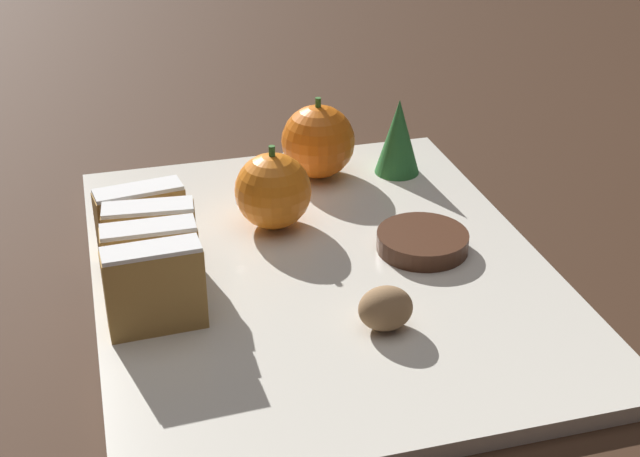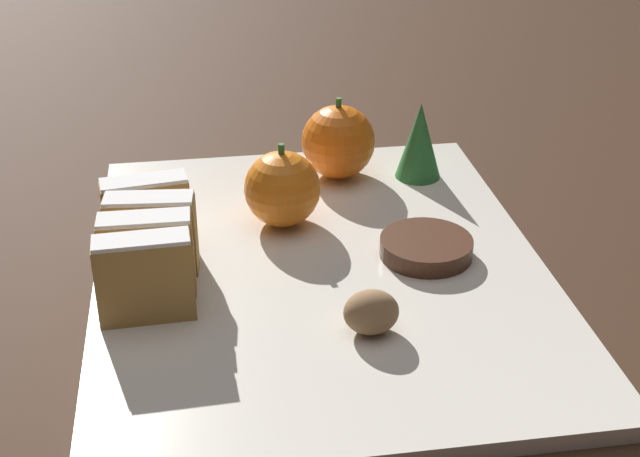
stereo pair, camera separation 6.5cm
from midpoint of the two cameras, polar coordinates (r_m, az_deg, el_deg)
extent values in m
plane|color=#382316|center=(0.67, -2.78, -3.22)|extent=(6.00, 6.00, 0.00)
cube|color=silver|center=(0.67, -2.79, -2.78)|extent=(0.33, 0.41, 0.01)
cube|color=#B28442|center=(0.60, -13.63, -3.96)|extent=(0.07, 0.02, 0.06)
cube|color=white|center=(0.58, -13.97, -1.41)|extent=(0.06, 0.02, 0.00)
cube|color=#B28442|center=(0.62, -13.68, -2.51)|extent=(0.06, 0.02, 0.06)
cube|color=white|center=(0.61, -14.01, -0.03)|extent=(0.06, 0.02, 0.00)
cube|color=#B28442|center=(0.65, -13.59, -1.15)|extent=(0.07, 0.03, 0.06)
cube|color=white|center=(0.63, -13.90, 1.25)|extent=(0.06, 0.03, 0.00)
cube|color=#B28442|center=(0.67, -14.06, 0.03)|extent=(0.07, 0.03, 0.06)
cube|color=white|center=(0.66, -14.37, 2.36)|extent=(0.07, 0.03, 0.00)
sphere|color=orange|center=(0.79, -2.49, 5.54)|extent=(0.07, 0.07, 0.07)
cylinder|color=#38702D|center=(0.78, -2.54, 7.96)|extent=(0.01, 0.01, 0.01)
sphere|color=orange|center=(0.71, -5.67, 2.34)|extent=(0.06, 0.06, 0.06)
cylinder|color=#38702D|center=(0.69, -5.80, 4.83)|extent=(0.00, 0.01, 0.01)
ellipsoid|color=#8E6B47|center=(0.59, 1.05, -5.23)|extent=(0.04, 0.03, 0.03)
cylinder|color=#472819|center=(0.68, 3.97, -1.04)|extent=(0.07, 0.07, 0.01)
cone|color=#2D7538|center=(0.80, 2.70, 5.85)|extent=(0.04, 0.04, 0.07)
camera|label=1|loc=(0.03, -92.86, -1.56)|focal=50.00mm
camera|label=2|loc=(0.03, 87.14, 1.56)|focal=50.00mm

